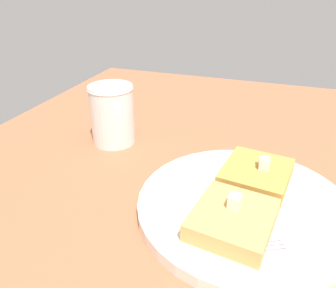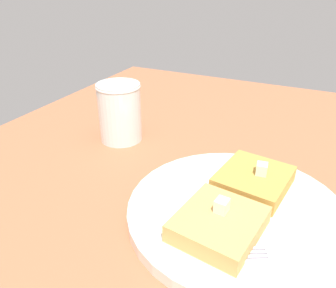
# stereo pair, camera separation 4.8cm
# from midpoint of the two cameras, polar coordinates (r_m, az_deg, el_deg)

# --- Properties ---
(table_surface) EXTENTS (1.16, 1.16, 0.03)m
(table_surface) POSITION_cam_midpoint_polar(r_m,az_deg,el_deg) (0.42, 27.15, -17.76)
(table_surface) COLOR #A76040
(table_surface) RESTS_ON ground
(plate) EXTENTS (0.27, 0.27, 0.02)m
(plate) POSITION_cam_midpoint_polar(r_m,az_deg,el_deg) (0.42, 15.09, -11.30)
(plate) COLOR silver
(plate) RESTS_ON table_surface
(toast_slice_left) EXTENTS (0.10, 0.10, 0.02)m
(toast_slice_left) POSITION_cam_midpoint_polar(r_m,az_deg,el_deg) (0.37, 12.58, -13.55)
(toast_slice_left) COLOR tan
(toast_slice_left) RESTS_ON plate
(toast_slice_middle) EXTENTS (0.10, 0.10, 0.02)m
(toast_slice_middle) POSITION_cam_midpoint_polar(r_m,az_deg,el_deg) (0.45, 17.65, -6.04)
(toast_slice_middle) COLOR #C19240
(toast_slice_middle) RESTS_ON plate
(butter_pat_primary) EXTENTS (0.02, 0.02, 0.01)m
(butter_pat_primary) POSITION_cam_midpoint_polar(r_m,az_deg,el_deg) (0.37, 13.10, -10.53)
(butter_pat_primary) COLOR #F7E9C5
(butter_pat_primary) RESTS_ON toast_slice_left
(butter_pat_secondary) EXTENTS (0.02, 0.02, 0.01)m
(butter_pat_secondary) POSITION_cam_midpoint_polar(r_m,az_deg,el_deg) (0.44, 19.02, -4.21)
(butter_pat_secondary) COLOR #F6EDC4
(butter_pat_secondary) RESTS_ON toast_slice_middle
(fork) EXTENTS (0.09, 0.15, 0.00)m
(fork) POSITION_cam_midpoint_polar(r_m,az_deg,el_deg) (0.38, 26.11, -16.95)
(fork) COLOR silver
(fork) RESTS_ON plate
(syrup_jar) EXTENTS (0.08, 0.08, 0.10)m
(syrup_jar) POSITION_cam_midpoint_polar(r_m,az_deg,el_deg) (0.57, -6.01, 5.11)
(syrup_jar) COLOR #54230E
(syrup_jar) RESTS_ON table_surface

